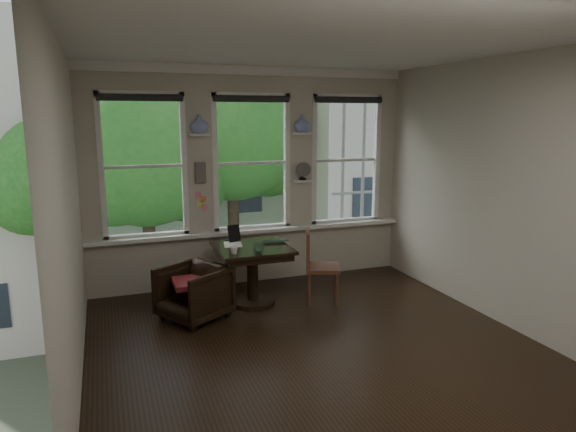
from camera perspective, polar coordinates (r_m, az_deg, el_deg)
name	(u,v)px	position (r m, az deg, el deg)	size (l,w,h in m)	color
ground	(312,343)	(5.56, 2.67, -13.87)	(4.50, 4.50, 0.00)	black
ceiling	(315,45)	(5.09, 2.99, 18.49)	(4.50, 4.50, 0.00)	silver
wall_back	(251,177)	(7.22, -4.10, 4.32)	(4.50, 4.50, 0.00)	#B8AD9D
wall_front	(460,261)	(3.20, 18.60, -4.73)	(4.50, 4.50, 0.00)	#B8AD9D
wall_left	(69,217)	(4.73, -23.19, -0.08)	(4.50, 4.50, 0.00)	#B8AD9D
wall_right	(495,191)	(6.32, 22.01, 2.60)	(4.50, 4.50, 0.00)	#B8AD9D
window_left	(144,166)	(6.95, -15.76, 5.34)	(1.10, 0.12, 1.90)	white
window_center	(251,163)	(7.20, -4.13, 5.90)	(1.10, 0.12, 1.90)	white
window_right	(345,160)	(7.72, 6.35, 6.21)	(1.10, 0.12, 1.90)	white
shelf_left	(200,135)	(6.91, -9.80, 8.89)	(0.26, 0.16, 0.03)	white
shelf_right	(302,134)	(7.31, 1.59, 9.15)	(0.26, 0.16, 0.03)	white
intercom	(200,172)	(6.98, -9.71, 4.79)	(0.14, 0.06, 0.28)	#59544F
sticky_notes	(201,198)	(7.03, -9.63, 1.96)	(0.16, 0.01, 0.24)	pink
desk_fan	(303,174)	(7.33, 1.63, 4.69)	(0.20, 0.20, 0.24)	#59544F
vase_left	(199,124)	(6.91, -9.84, 10.04)	(0.24, 0.24, 0.25)	white
vase_right	(302,123)	(7.31, 1.60, 10.24)	(0.24, 0.24, 0.25)	white
table	(253,275)	(6.50, -3.96, -6.59)	(0.90, 0.90, 0.75)	black
armchair_left	(194,293)	(6.12, -10.45, -8.39)	(0.69, 0.71, 0.64)	black
cushion_red	(193,282)	(6.08, -10.49, -7.25)	(0.45, 0.45, 0.06)	maroon
side_chair_right	(323,267)	(6.54, 3.89, -5.68)	(0.42, 0.42, 0.92)	#4D281B
laptop	(277,243)	(6.52, -1.27, -2.97)	(0.33, 0.21, 0.03)	black
mug	(234,250)	(6.06, -6.02, -3.80)	(0.10, 0.10, 0.09)	white
drinking_glass	(258,249)	(6.07, -3.31, -3.65)	(0.13, 0.13, 0.10)	white
tablet	(234,233)	(6.63, -6.01, -1.93)	(0.16, 0.02, 0.22)	black
papers	(233,244)	(6.51, -6.15, -3.14)	(0.22, 0.30, 0.00)	silver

